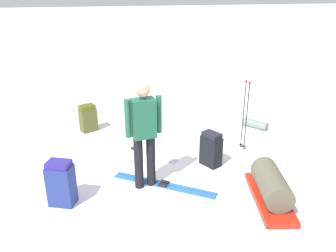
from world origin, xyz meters
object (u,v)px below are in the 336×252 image
(backpack_large_dark, at_px, (88,118))
(gear_sled, at_px, (271,187))
(sleeping_mat_rolled, at_px, (255,124))
(skier_standing, at_px, (144,130))
(ski_pair_near, at_px, (164,185))
(backpack_bright, at_px, (211,149))
(ski_pair_far, at_px, (136,149))
(ski_poles_planted_near, at_px, (245,112))
(backpack_small_spare, at_px, (61,183))

(backpack_large_dark, xyz_separation_m, gear_sled, (3.16, 2.68, -0.06))
(sleeping_mat_rolled, bearing_deg, skier_standing, -54.94)
(ski_pair_near, xyz_separation_m, backpack_bright, (-0.52, 0.93, 0.29))
(sleeping_mat_rolled, bearing_deg, backpack_large_dark, -98.41)
(skier_standing, xyz_separation_m, ski_pair_far, (-1.30, -0.01, -0.94))
(skier_standing, bearing_deg, ski_poles_planted_near, 115.86)
(ski_pair_far, distance_m, sleeping_mat_rolled, 2.75)
(gear_sled, height_order, sleeping_mat_rolled, gear_sled)
(backpack_small_spare, bearing_deg, skier_standing, 101.80)
(gear_sled, relative_size, sleeping_mat_rolled, 2.50)
(ski_pair_near, xyz_separation_m, backpack_large_dark, (-2.47, -1.21, 0.27))
(ski_pair_far, height_order, sleeping_mat_rolled, sleeping_mat_rolled)
(sleeping_mat_rolled, bearing_deg, ski_poles_planted_near, -36.27)
(ski_poles_planted_near, bearing_deg, backpack_large_dark, -116.00)
(backpack_small_spare, height_order, sleeping_mat_rolled, backpack_small_spare)
(backpack_small_spare, relative_size, gear_sled, 0.50)
(skier_standing, height_order, ski_pair_far, skier_standing)
(skier_standing, height_order, backpack_small_spare, skier_standing)
(backpack_large_dark, bearing_deg, gear_sled, 40.30)
(ski_pair_near, distance_m, backpack_bright, 1.10)
(skier_standing, relative_size, backpack_small_spare, 2.46)
(skier_standing, distance_m, ski_poles_planted_near, 2.25)
(backpack_small_spare, height_order, gear_sled, backpack_small_spare)
(skier_standing, distance_m, sleeping_mat_rolled, 3.38)
(backpack_large_dark, bearing_deg, ski_pair_near, 26.13)
(ski_pair_far, relative_size, backpack_large_dark, 2.44)
(ski_pair_near, height_order, backpack_large_dark, backpack_large_dark)
(ski_pair_far, height_order, backpack_large_dark, backpack_large_dark)
(gear_sled, bearing_deg, backpack_small_spare, -99.27)
(skier_standing, height_order, sleeping_mat_rolled, skier_standing)
(backpack_bright, bearing_deg, ski_pair_near, -60.86)
(backpack_large_dark, relative_size, backpack_small_spare, 0.85)
(sleeping_mat_rolled, bearing_deg, ski_pair_near, -51.01)
(backpack_bright, distance_m, backpack_small_spare, 2.56)
(gear_sled, bearing_deg, ski_pair_far, -139.23)
(backpack_bright, bearing_deg, backpack_small_spare, -73.66)
(skier_standing, distance_m, gear_sled, 2.04)
(ski_pair_far, bearing_deg, gear_sled, 40.77)
(backpack_large_dark, xyz_separation_m, backpack_bright, (1.95, 2.14, 0.02))
(ski_pair_near, relative_size, sleeping_mat_rolled, 2.81)
(ski_pair_near, distance_m, gear_sled, 1.64)
(skier_standing, bearing_deg, backpack_large_dark, -159.04)
(backpack_large_dark, height_order, backpack_bright, backpack_bright)
(skier_standing, bearing_deg, backpack_small_spare, -78.20)
(backpack_large_dark, relative_size, backpack_bright, 0.95)
(backpack_large_dark, distance_m, backpack_small_spare, 2.69)
(gear_sled, xyz_separation_m, sleeping_mat_rolled, (-2.63, 0.92, -0.13))
(backpack_small_spare, distance_m, gear_sled, 3.04)
(backpack_small_spare, xyz_separation_m, gear_sled, (0.49, 3.00, -0.11))
(gear_sled, bearing_deg, skier_standing, -113.08)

